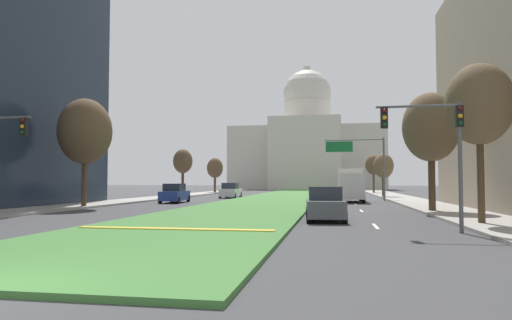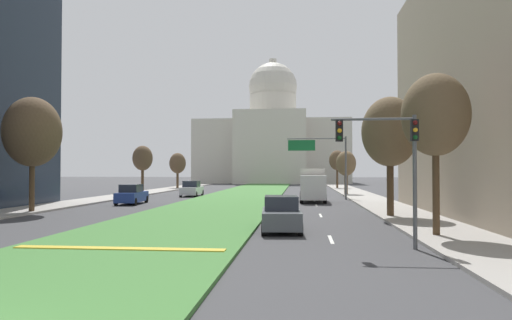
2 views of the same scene
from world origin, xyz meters
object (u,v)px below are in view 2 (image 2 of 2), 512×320
sedan_lead_stopped (281,215)px  sedan_midblock (132,195)px  street_tree_left_distant (178,163)px  capitol_building (273,141)px  street_tree_left_far (143,159)px  street_tree_left_mid (32,132)px  street_tree_right_far (346,164)px  box_truck_delivery (312,184)px  street_tree_right_near (435,116)px  street_tree_right_mid (390,132)px  sedan_distant (192,189)px  overhead_guide_sign (323,154)px  traffic_light_near_right (392,151)px  street_tree_right_distant (337,161)px

sedan_lead_stopped → sedan_midblock: sedan_midblock is taller
street_tree_left_distant → capitol_building: bearing=70.0°
street_tree_left_far → street_tree_left_mid: bearing=-89.3°
street_tree_right_far → sedan_midblock: size_ratio=1.16×
sedan_lead_stopped → box_truck_delivery: 21.00m
street_tree_right_near → street_tree_left_mid: size_ratio=0.90×
street_tree_left_distant → street_tree_right_mid: bearing=-58.4°
street_tree_left_mid → sedan_distant: 22.54m
street_tree_left_far → overhead_guide_sign: bearing=-16.3°
capitol_building → traffic_light_near_right: 89.72m
street_tree_right_mid → street_tree_left_distant: (-25.49, 41.41, -1.39)m
street_tree_right_near → sedan_distant: size_ratio=1.57×
traffic_light_near_right → overhead_guide_sign: bearing=92.5°
overhead_guide_sign → street_tree_right_far: overhead_guide_sign is taller
traffic_light_near_right → street_tree_left_distant: size_ratio=0.90×
traffic_light_near_right → street_tree_right_distant: (2.23, 55.39, 0.75)m
box_truck_delivery → street_tree_left_far: bearing=154.3°
street_tree_left_mid → street_tree_right_far: (24.37, 25.18, -1.95)m
street_tree_right_far → street_tree_left_far: bearing=-175.3°
street_tree_right_distant → sedan_midblock: 40.27m
traffic_light_near_right → street_tree_right_distant: bearing=87.7°
street_tree_right_mid → sedan_lead_stopped: (-6.68, -6.94, -4.65)m
sedan_distant → sedan_lead_stopped: bearing=-67.9°
capitol_building → sedan_distant: size_ratio=7.47×
capitol_building → street_tree_right_near: 86.89m
traffic_light_near_right → street_tree_right_far: bearing=87.1°
sedan_distant → box_truck_delivery: 15.72m
street_tree_right_far → sedan_midblock: (-20.51, -16.25, -2.95)m
overhead_guide_sign → street_tree_right_near: 26.26m
street_tree_left_mid → street_tree_right_far: size_ratio=1.54×
street_tree_right_far → sedan_midblock: bearing=-141.6°
overhead_guide_sign → street_tree_left_far: 22.41m
street_tree_right_far → street_tree_right_distant: (0.36, 17.99, 0.76)m
street_tree_left_mid → traffic_light_near_right: bearing=-28.5°
street_tree_left_mid → sedan_midblock: bearing=66.6°
sedan_midblock → overhead_guide_sign: bearing=24.5°
traffic_light_near_right → street_tree_left_distant: (-23.35, 53.05, 0.28)m
street_tree_left_mid → box_truck_delivery: bearing=33.7°
sedan_lead_stopped → sedan_distant: bearing=112.1°
sedan_distant → street_tree_right_distant: bearing=50.3°
street_tree_right_near → sedan_lead_stopped: 8.62m
street_tree_right_near → sedan_distant: 35.80m
street_tree_left_mid → street_tree_right_distant: street_tree_left_mid is taller
street_tree_left_mid → street_tree_left_far: (-0.29, 23.15, -1.30)m
overhead_guide_sign → street_tree_right_distant: bearing=82.4°
traffic_light_near_right → street_tree_left_far: street_tree_left_far is taller
overhead_guide_sign → street_tree_left_far: (-21.51, 6.30, -0.25)m
street_tree_right_mid → sedan_lead_stopped: street_tree_right_mid is taller
street_tree_left_mid → street_tree_right_far: 35.09m
street_tree_right_far → sedan_distant: bearing=-167.1°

